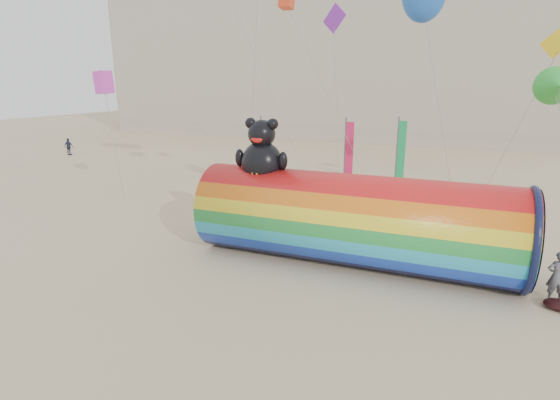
% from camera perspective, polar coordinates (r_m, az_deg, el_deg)
% --- Properties ---
extents(ground, '(160.00, 160.00, 0.00)m').
position_cam_1_polar(ground, '(19.33, -3.09, -7.82)').
color(ground, '#CCB58C').
rests_on(ground, ground).
extents(hotel_building, '(60.40, 15.40, 20.60)m').
position_cam_1_polar(hotel_building, '(65.11, 4.88, 17.55)').
color(hotel_building, '#B7AD99').
rests_on(hotel_building, ground).
extents(windsock_assembly, '(13.31, 4.05, 6.14)m').
position_cam_1_polar(windsock_assembly, '(18.61, 9.51, -2.26)').
color(windsock_assembly, red).
rests_on(windsock_assembly, ground).
extents(kite_handler, '(0.77, 0.58, 1.89)m').
position_cam_1_polar(kite_handler, '(18.32, 32.46, -8.44)').
color(kite_handler, slate).
rests_on(kite_handler, ground).
extents(festival_banners, '(9.91, 3.26, 5.20)m').
position_cam_1_polar(festival_banners, '(31.64, 7.43, 6.12)').
color(festival_banners, '#59595E').
rests_on(festival_banners, ground).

